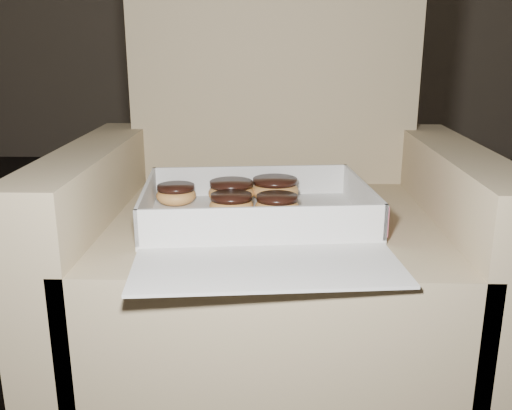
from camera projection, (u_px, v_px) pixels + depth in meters
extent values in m
plane|color=black|center=(349.00, 367.00, 1.25)|extent=(4.50, 4.50, 0.00)
cube|color=#9A8462|center=(272.00, 302.00, 1.14)|extent=(0.64, 0.64, 0.37)
cube|color=#9A8462|center=(273.00, 79.00, 1.30)|extent=(0.64, 0.12, 0.46)
cube|color=#9A8462|center=(98.00, 271.00, 1.13)|extent=(0.11, 0.64, 0.50)
cube|color=#9A8462|center=(449.00, 275.00, 1.11)|extent=(0.11, 0.64, 0.50)
cube|color=silver|center=(256.00, 218.00, 1.05)|extent=(0.43, 0.34, 0.01)
cube|color=silver|center=(251.00, 180.00, 1.18)|extent=(0.40, 0.05, 0.06)
cube|color=silver|center=(263.00, 225.00, 0.90)|extent=(0.40, 0.05, 0.06)
cube|color=silver|center=(147.00, 202.00, 1.02)|extent=(0.04, 0.30, 0.06)
cube|color=silver|center=(362.00, 198.00, 1.05)|extent=(0.04, 0.30, 0.06)
cube|color=#BE4C64|center=(365.00, 198.00, 1.05)|extent=(0.03, 0.29, 0.05)
cube|color=silver|center=(268.00, 267.00, 0.82)|extent=(0.41, 0.21, 0.01)
ellipsoid|color=#E59B50|center=(275.00, 190.00, 1.13)|extent=(0.09, 0.09, 0.05)
cylinder|color=black|center=(275.00, 181.00, 1.12)|extent=(0.09, 0.09, 0.01)
ellipsoid|color=#E59B50|center=(231.00, 206.00, 1.04)|extent=(0.08, 0.08, 0.04)
cylinder|color=black|center=(231.00, 197.00, 1.03)|extent=(0.08, 0.08, 0.01)
ellipsoid|color=#E59B50|center=(176.00, 195.00, 1.11)|extent=(0.08, 0.08, 0.04)
cylinder|color=black|center=(176.00, 187.00, 1.10)|extent=(0.07, 0.07, 0.01)
ellipsoid|color=#E59B50|center=(231.00, 193.00, 1.11)|extent=(0.09, 0.09, 0.04)
cylinder|color=black|center=(231.00, 184.00, 1.11)|extent=(0.08, 0.08, 0.01)
ellipsoid|color=#E59B50|center=(277.00, 207.00, 1.03)|extent=(0.08, 0.08, 0.04)
cylinder|color=black|center=(277.00, 198.00, 1.03)|extent=(0.07, 0.07, 0.01)
ellipsoid|color=black|center=(337.00, 228.00, 0.97)|extent=(0.01, 0.01, 0.00)
ellipsoid|color=black|center=(196.00, 227.00, 0.98)|extent=(0.01, 0.01, 0.00)
ellipsoid|color=black|center=(200.00, 238.00, 0.92)|extent=(0.01, 0.01, 0.00)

